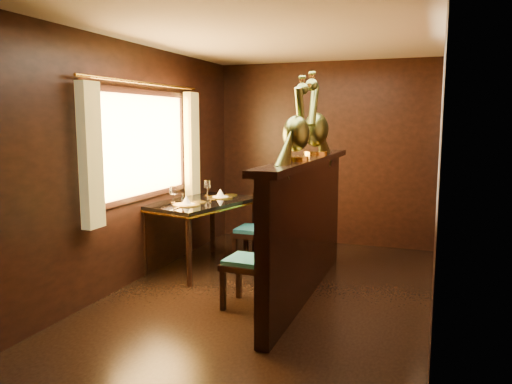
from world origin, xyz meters
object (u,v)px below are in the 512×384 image
at_px(dining_table, 201,207).
at_px(chair_left, 259,243).
at_px(peacock_right, 316,115).
at_px(peacock_left, 296,118).
at_px(chair_right, 264,215).

height_order(dining_table, chair_left, chair_left).
distance_m(chair_left, peacock_right, 1.45).
bearing_deg(chair_left, peacock_left, 17.09).
height_order(dining_table, chair_right, chair_right).
bearing_deg(chair_right, chair_left, -73.09).
bearing_deg(chair_left, peacock_right, 71.58).
bearing_deg(dining_table, chair_right, 28.49).
bearing_deg(chair_left, chair_right, 109.61).
bearing_deg(dining_table, peacock_left, -19.07).
xyz_separation_m(chair_right, peacock_left, (0.67, -1.09, 1.10)).
bearing_deg(peacock_right, peacock_left, -90.00).
xyz_separation_m(chair_left, peacock_right, (0.32, 0.82, 1.15)).
distance_m(chair_right, peacock_left, 1.68).
height_order(peacock_left, peacock_right, peacock_right).
distance_m(peacock_left, peacock_right, 0.74).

